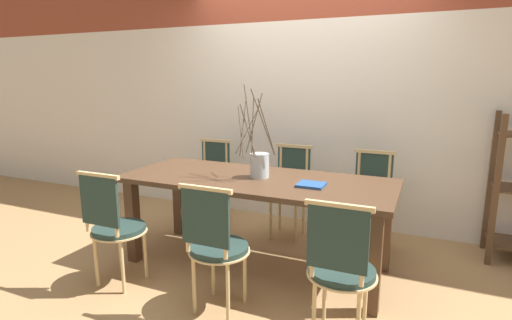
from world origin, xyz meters
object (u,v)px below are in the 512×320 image
at_px(dining_table, 256,191).
at_px(book_stack, 311,185).
at_px(vase_centerpiece, 259,163).
at_px(chair_far_center, 371,197).
at_px(chair_near_center, 341,266).

relative_size(dining_table, book_stack, 11.01).
bearing_deg(book_stack, vase_centerpiece, 169.27).
relative_size(dining_table, chair_far_center, 2.44).
distance_m(dining_table, book_stack, 0.50).
xyz_separation_m(vase_centerpiece, book_stack, (0.47, -0.09, -0.11)).
bearing_deg(vase_centerpiece, book_stack, -10.73).
height_order(dining_table, vase_centerpiece, vase_centerpiece).
bearing_deg(chair_far_center, chair_near_center, 91.44).
bearing_deg(chair_far_center, book_stack, 66.84).
bearing_deg(book_stack, chair_near_center, -60.86).
distance_m(chair_near_center, book_stack, 0.83).
height_order(dining_table, chair_far_center, chair_far_center).
distance_m(dining_table, vase_centerpiece, 0.23).
relative_size(dining_table, chair_near_center, 2.44).
bearing_deg(book_stack, dining_table, 172.93).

